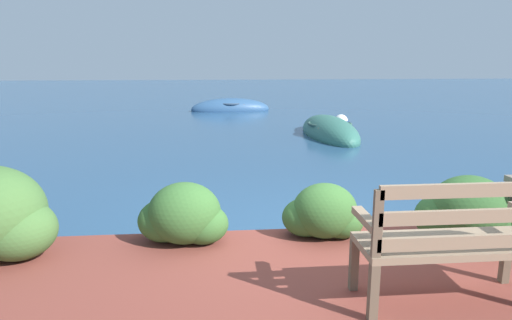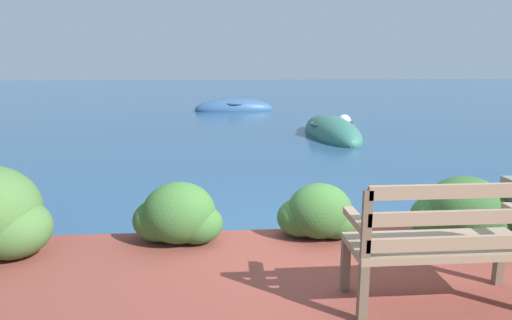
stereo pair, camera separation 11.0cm
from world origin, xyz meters
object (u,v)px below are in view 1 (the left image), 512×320
object	(u,v)px
rowboat_mid	(230,109)
mooring_buoy	(341,121)
rowboat_nearest	(329,133)
park_bench	(452,240)

from	to	relation	value
rowboat_mid	mooring_buoy	distance (m)	4.96
rowboat_nearest	mooring_buoy	xyz separation A→B (m)	(0.92, 2.19, 0.00)
park_bench	rowboat_mid	world-z (taller)	park_bench
rowboat_mid	mooring_buoy	world-z (taller)	rowboat_mid
rowboat_mid	rowboat_nearest	bearing A→B (deg)	-72.18
rowboat_nearest	park_bench	bearing A→B (deg)	-11.50
park_bench	mooring_buoy	bearing A→B (deg)	84.63
park_bench	rowboat_nearest	world-z (taller)	park_bench
rowboat_nearest	rowboat_mid	distance (m)	6.40
park_bench	mooring_buoy	xyz separation A→B (m)	(2.23, 10.65, -0.63)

